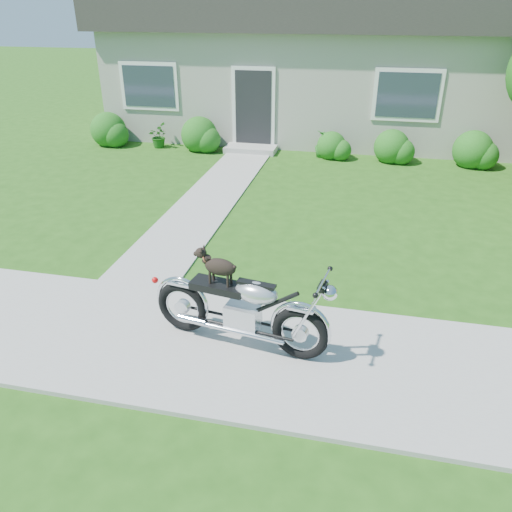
% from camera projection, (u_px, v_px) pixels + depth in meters
% --- Properties ---
extents(ground, '(80.00, 80.00, 0.00)m').
position_uv_depth(ground, '(211.00, 345.00, 6.03)').
color(ground, '#235114').
rests_on(ground, ground).
extents(sidewalk, '(24.00, 2.20, 0.04)m').
position_uv_depth(sidewalk, '(211.00, 344.00, 6.02)').
color(sidewalk, '#9E9B93').
rests_on(sidewalk, ground).
extents(walkway, '(1.20, 8.00, 0.03)m').
position_uv_depth(walkway, '(213.00, 195.00, 10.66)').
color(walkway, '#9E9B93').
rests_on(walkway, ground).
extents(house, '(12.60, 7.03, 4.50)m').
position_uv_depth(house, '(322.00, 58.00, 15.48)').
color(house, '#B1ADA0').
rests_on(house, ground).
extents(shrub_row, '(10.87, 1.01, 1.01)m').
position_uv_depth(shrub_row, '(278.00, 140.00, 13.38)').
color(shrub_row, '#216019').
rests_on(shrub_row, ground).
extents(potted_plant_left, '(0.72, 0.76, 0.65)m').
position_uv_depth(potted_plant_left, '(158.00, 136.00, 14.12)').
color(potted_plant_left, '#1C5416').
rests_on(potted_plant_left, ground).
extents(potted_plant_right, '(0.53, 0.53, 0.71)m').
position_uv_depth(potted_plant_right, '(322.00, 144.00, 13.21)').
color(potted_plant_right, '#1E621B').
rests_on(potted_plant_right, ground).
extents(motorcycle_with_dog, '(2.21, 0.68, 1.19)m').
position_uv_depth(motorcycle_with_dog, '(242.00, 307.00, 5.76)').
color(motorcycle_with_dog, black).
rests_on(motorcycle_with_dog, sidewalk).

